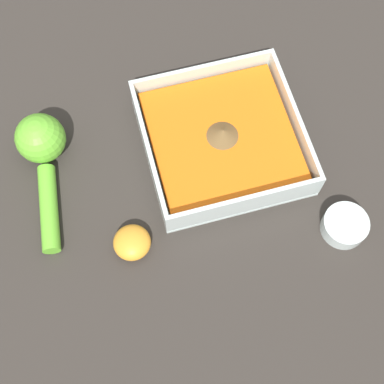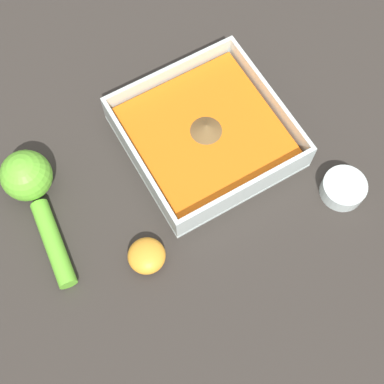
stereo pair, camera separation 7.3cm
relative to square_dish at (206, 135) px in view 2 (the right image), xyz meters
name	(u,v)px [view 2 (the right image)]	position (x,y,z in m)	size (l,w,h in m)	color
ground_plane	(238,159)	(0.03, -0.05, -0.02)	(4.00, 4.00, 0.00)	#332D28
square_dish	(206,135)	(0.00, 0.00, 0.00)	(0.22, 0.22, 0.05)	silver
spice_bowl	(343,189)	(0.13, -0.17, -0.01)	(0.06, 0.06, 0.03)	silver
lemon_squeezer	(31,187)	(-0.25, 0.04, 0.01)	(0.07, 0.20, 0.07)	#6BC633
lemon_half	(147,256)	(-0.16, -0.11, 0.00)	(0.05, 0.05, 0.03)	orange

